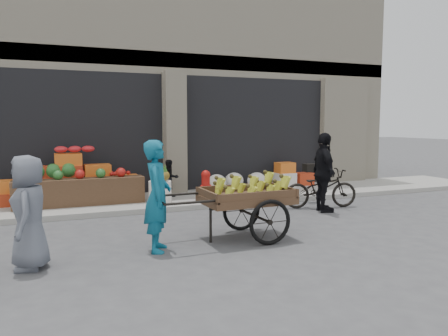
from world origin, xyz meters
name	(u,v)px	position (x,y,z in m)	size (l,w,h in m)	color
ground	(260,244)	(0.00, 0.00, 0.00)	(80.00, 80.00, 0.00)	#424244
sidewalk	(185,199)	(0.00, 4.10, 0.06)	(18.00, 2.20, 0.12)	gray
building	(148,79)	(0.00, 8.03, 3.37)	(14.00, 6.45, 7.00)	beige
fruit_display	(78,178)	(-2.48, 4.38, 0.67)	(3.10, 1.12, 1.24)	#B33418
pineapple_bin	(160,192)	(-0.75, 3.60, 0.37)	(0.52, 0.52, 0.50)	silver
fire_hydrant	(206,184)	(0.35, 3.55, 0.50)	(0.22, 0.22, 0.71)	#A5140F
orange_bucket	(226,193)	(0.85, 3.50, 0.27)	(0.32, 0.32, 0.30)	orange
right_bay_goods	(267,178)	(2.61, 4.70, 0.41)	(3.35, 0.60, 0.70)	silver
seated_person	(170,179)	(-0.35, 4.20, 0.58)	(0.45, 0.35, 0.93)	black
banana_cart	(243,194)	(-0.10, 0.42, 0.76)	(2.53, 1.13, 1.05)	#533624
vendor_woman	(158,196)	(-1.60, 0.28, 0.85)	(0.62, 0.41, 1.70)	#0F5C7A
vendor_grey	(29,212)	(-3.39, 0.13, 0.77)	(0.75, 0.49, 1.54)	slate
bicycle	(320,188)	(2.67, 2.20, 0.45)	(0.60, 1.72, 0.90)	black
cyclist	(324,172)	(2.47, 1.80, 0.87)	(1.02, 0.42, 1.74)	black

